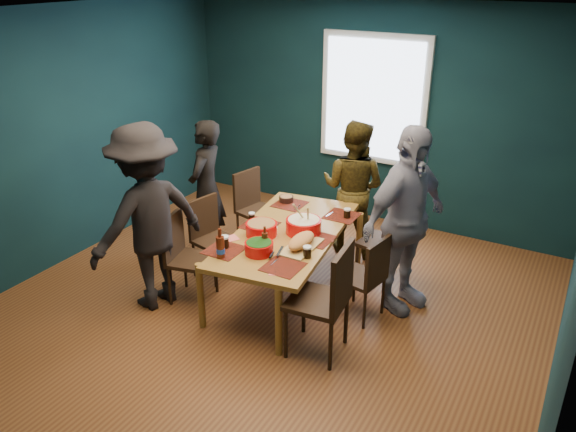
% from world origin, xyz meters
% --- Properties ---
extents(room, '(5.01, 5.01, 2.71)m').
position_xyz_m(room, '(0.00, 0.27, 1.37)').
color(room, brown).
rests_on(room, ground).
extents(dining_table, '(1.17, 1.96, 0.70)m').
position_xyz_m(dining_table, '(0.04, 0.28, 0.64)').
color(dining_table, '#A37330').
rests_on(dining_table, floor).
extents(chair_left_far, '(0.48, 0.48, 0.89)m').
position_xyz_m(chair_left_far, '(-0.87, 1.09, 0.52)').
color(chair_left_far, black).
rests_on(chair_left_far, floor).
extents(chair_left_mid, '(0.46, 0.46, 0.85)m').
position_xyz_m(chair_left_mid, '(-0.88, 0.27, 0.50)').
color(chair_left_mid, black).
rests_on(chair_left_mid, floor).
extents(chair_left_near, '(0.48, 0.48, 0.89)m').
position_xyz_m(chair_left_near, '(-0.82, -0.24, 0.52)').
color(chair_left_near, black).
rests_on(chair_left_near, floor).
extents(chair_right_far, '(0.46, 0.46, 0.90)m').
position_xyz_m(chair_right_far, '(0.82, 1.00, 0.52)').
color(chair_right_far, black).
rests_on(chair_right_far, floor).
extents(chair_right_mid, '(0.44, 0.44, 0.83)m').
position_xyz_m(chair_right_mid, '(0.88, 0.30, 0.49)').
color(chair_right_mid, black).
rests_on(chair_right_mid, floor).
extents(chair_right_near, '(0.51, 0.51, 1.03)m').
position_xyz_m(chair_right_near, '(0.79, -0.35, 0.60)').
color(chair_right_near, black).
rests_on(chair_right_near, floor).
extents(person_far_left, '(0.48, 0.63, 1.54)m').
position_xyz_m(person_far_left, '(-1.21, 0.68, 0.77)').
color(person_far_left, black).
rests_on(person_far_left, floor).
extents(person_back, '(0.75, 0.59, 1.54)m').
position_xyz_m(person_back, '(0.19, 1.51, 0.77)').
color(person_back, black).
rests_on(person_back, floor).
extents(person_right, '(0.79, 1.14, 1.80)m').
position_xyz_m(person_right, '(1.07, 0.67, 0.90)').
color(person_right, white).
rests_on(person_right, floor).
extents(person_near_left, '(0.97, 1.30, 1.80)m').
position_xyz_m(person_near_left, '(-1.03, -0.45, 0.90)').
color(person_near_left, black).
rests_on(person_near_left, floor).
extents(bowl_salad, '(0.30, 0.30, 0.12)m').
position_xyz_m(bowl_salad, '(-0.14, 0.11, 0.77)').
color(bowl_salad, '#C00B0B').
rests_on(bowl_salad, dining_table).
extents(bowl_dumpling, '(0.34, 0.34, 0.32)m').
position_xyz_m(bowl_dumpling, '(0.18, 0.35, 0.78)').
color(bowl_dumpling, '#C00B0B').
rests_on(bowl_dumpling, dining_table).
extents(bowl_herbs, '(0.26, 0.26, 0.11)m').
position_xyz_m(bowl_herbs, '(0.04, -0.21, 0.76)').
color(bowl_herbs, '#C00B0B').
rests_on(bowl_herbs, dining_table).
extents(cutting_board, '(0.28, 0.58, 0.13)m').
position_xyz_m(cutting_board, '(0.31, 0.06, 0.76)').
color(cutting_board, tan).
rests_on(cutting_board, dining_table).
extents(small_bowl, '(0.16, 0.16, 0.07)m').
position_xyz_m(small_bowl, '(-0.34, 0.93, 0.74)').
color(small_bowl, black).
rests_on(small_bowl, dining_table).
extents(beer_bottle_a, '(0.08, 0.08, 0.28)m').
position_xyz_m(beer_bottle_a, '(-0.21, -0.44, 0.80)').
color(beer_bottle_a, '#48190C').
rests_on(beer_bottle_a, dining_table).
extents(beer_bottle_b, '(0.06, 0.06, 0.22)m').
position_xyz_m(beer_bottle_b, '(0.03, -0.11, 0.79)').
color(beer_bottle_b, '#48190C').
rests_on(beer_bottle_b, dining_table).
extents(cola_glass_a, '(0.08, 0.08, 0.12)m').
position_xyz_m(cola_glass_a, '(-0.29, -0.28, 0.77)').
color(cola_glass_a, black).
rests_on(cola_glass_a, dining_table).
extents(cola_glass_b, '(0.08, 0.08, 0.11)m').
position_xyz_m(cola_glass_b, '(0.44, -0.07, 0.76)').
color(cola_glass_b, black).
rests_on(cola_glass_b, dining_table).
extents(cola_glass_c, '(0.07, 0.07, 0.10)m').
position_xyz_m(cola_glass_c, '(0.41, 0.87, 0.76)').
color(cola_glass_c, black).
rests_on(cola_glass_c, dining_table).
extents(cola_glass_d, '(0.06, 0.06, 0.09)m').
position_xyz_m(cola_glass_d, '(-0.39, 0.33, 0.75)').
color(cola_glass_d, black).
rests_on(cola_glass_d, dining_table).
extents(napkin_a, '(0.19, 0.19, 0.00)m').
position_xyz_m(napkin_a, '(0.42, 0.35, 0.70)').
color(napkin_a, '#E66661').
rests_on(napkin_a, dining_table).
extents(napkin_b, '(0.18, 0.18, 0.00)m').
position_xyz_m(napkin_b, '(-0.35, -0.10, 0.70)').
color(napkin_b, '#E66661').
rests_on(napkin_b, dining_table).
extents(napkin_c, '(0.17, 0.17, 0.00)m').
position_xyz_m(napkin_c, '(0.34, -0.42, 0.70)').
color(napkin_c, '#E66661').
rests_on(napkin_c, dining_table).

